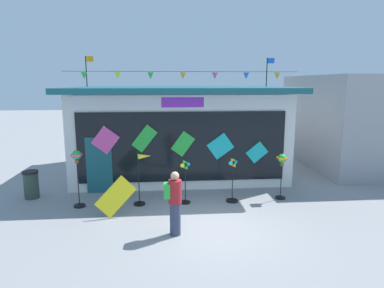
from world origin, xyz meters
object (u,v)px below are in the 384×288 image
(kite_shop_building, at_px, (179,129))
(wind_spinner_right, at_px, (282,166))
(person_near_camera, at_px, (174,202))
(wind_spinner_left, at_px, (142,176))
(wind_spinner_center_left, at_px, (185,179))
(wind_spinner_center_right, at_px, (233,181))
(trash_bin, at_px, (31,184))
(display_kite_on_ground, at_px, (116,197))
(wind_spinner_far_left, at_px, (77,166))

(kite_shop_building, xyz_separation_m, wind_spinner_right, (3.23, -4.02, -0.74))
(kite_shop_building, height_order, person_near_camera, kite_shop_building)
(wind_spinner_left, bearing_deg, wind_spinner_right, 2.12)
(wind_spinner_center_left, relative_size, wind_spinner_right, 0.94)
(wind_spinner_center_left, xyz_separation_m, person_near_camera, (-0.43, -2.22, 0.07))
(wind_spinner_center_right, xyz_separation_m, trash_bin, (-6.72, 0.94, -0.22))
(wind_spinner_left, relative_size, display_kite_on_ground, 1.50)
(wind_spinner_far_left, xyz_separation_m, display_kite_on_ground, (1.27, -0.86, -0.73))
(wind_spinner_far_left, bearing_deg, person_near_camera, -37.05)
(person_near_camera, xyz_separation_m, trash_bin, (-4.74, 3.18, -0.41))
(kite_shop_building, height_order, trash_bin, kite_shop_building)
(wind_spinner_right, distance_m, display_kite_on_ground, 5.45)
(wind_spinner_left, height_order, wind_spinner_right, wind_spinner_left)
(display_kite_on_ground, bearing_deg, trash_bin, 149.34)
(wind_spinner_center_left, distance_m, wind_spinner_center_right, 1.56)
(display_kite_on_ground, bearing_deg, wind_spinner_left, 50.24)
(wind_spinner_center_left, bearing_deg, kite_shop_building, 89.97)
(person_near_camera, height_order, display_kite_on_ground, person_near_camera)
(wind_spinner_far_left, xyz_separation_m, wind_spinner_right, (6.60, 0.18, -0.20))
(wind_spinner_center_right, xyz_separation_m, person_near_camera, (-1.98, -2.24, 0.19))
(wind_spinner_far_left, relative_size, wind_spinner_left, 1.09)
(person_near_camera, bearing_deg, wind_spinner_center_right, -38.99)
(person_near_camera, bearing_deg, wind_spinner_right, -54.38)
(wind_spinner_left, bearing_deg, person_near_camera, -66.96)
(kite_shop_building, relative_size, trash_bin, 9.09)
(wind_spinner_center_left, relative_size, display_kite_on_ground, 1.30)
(wind_spinner_far_left, xyz_separation_m, wind_spinner_center_left, (3.36, -0.00, -0.51))
(wind_spinner_far_left, height_order, person_near_camera, wind_spinner_far_left)
(trash_bin, bearing_deg, wind_spinner_right, -5.35)
(kite_shop_building, relative_size, wind_spinner_right, 5.58)
(wind_spinner_far_left, relative_size, wind_spinner_right, 1.18)
(kite_shop_building, relative_size, wind_spinner_left, 5.12)
(wind_spinner_center_left, height_order, wind_spinner_right, wind_spinner_right)
(wind_spinner_far_left, bearing_deg, trash_bin, 151.96)
(wind_spinner_center_right, height_order, person_near_camera, person_near_camera)
(wind_spinner_right, xyz_separation_m, trash_bin, (-8.40, 0.79, -0.65))
(wind_spinner_center_left, bearing_deg, person_near_camera, -100.85)
(kite_shop_building, distance_m, wind_spinner_right, 5.21)
(wind_spinner_far_left, bearing_deg, display_kite_on_ground, -34.14)
(wind_spinner_center_left, bearing_deg, wind_spinner_center_right, 0.77)
(wind_spinner_left, xyz_separation_m, trash_bin, (-3.80, 0.96, -0.49))
(kite_shop_building, bearing_deg, wind_spinner_right, -51.20)
(wind_spinner_center_left, bearing_deg, wind_spinner_far_left, 180.00)
(wind_spinner_left, distance_m, display_kite_on_ground, 1.19)
(wind_spinner_left, relative_size, person_near_camera, 1.00)
(wind_spinner_left, height_order, person_near_camera, wind_spinner_left)
(person_near_camera, relative_size, trash_bin, 1.77)
(kite_shop_building, height_order, wind_spinner_left, kite_shop_building)
(trash_bin, bearing_deg, wind_spinner_center_right, -7.98)
(kite_shop_building, bearing_deg, wind_spinner_left, -108.14)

